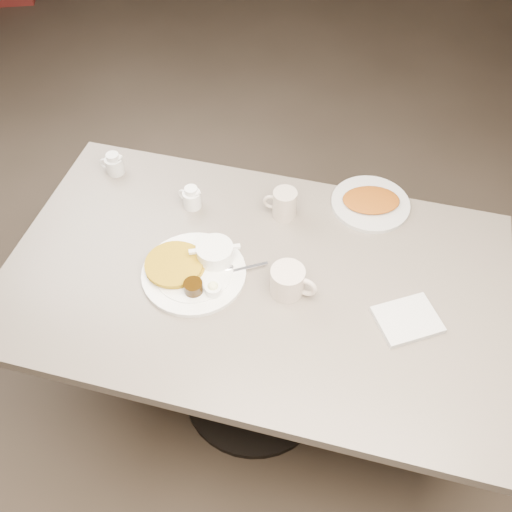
% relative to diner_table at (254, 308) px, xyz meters
% --- Properties ---
extents(room, '(7.04, 8.04, 2.84)m').
position_rel_diner_table_xyz_m(room, '(0.00, 0.00, 0.82)').
color(room, '#4C3F33').
rests_on(room, ground).
extents(diner_table, '(1.50, 0.90, 0.75)m').
position_rel_diner_table_xyz_m(diner_table, '(0.00, 0.00, 0.00)').
color(diner_table, slate).
rests_on(diner_table, ground).
extents(main_plate, '(0.41, 0.41, 0.07)m').
position_rel_diner_table_xyz_m(main_plate, '(-0.17, -0.03, 0.19)').
color(main_plate, white).
rests_on(main_plate, diner_table).
extents(coffee_mug_near, '(0.15, 0.11, 0.09)m').
position_rel_diner_table_xyz_m(coffee_mug_near, '(0.11, -0.03, 0.22)').
color(coffee_mug_near, beige).
rests_on(coffee_mug_near, diner_table).
extents(napkin, '(0.21, 0.20, 0.02)m').
position_rel_diner_table_xyz_m(napkin, '(0.46, -0.05, 0.18)').
color(napkin, silver).
rests_on(napkin, diner_table).
extents(coffee_mug_far, '(0.11, 0.08, 0.10)m').
position_rel_diner_table_xyz_m(coffee_mug_far, '(0.03, 0.27, 0.22)').
color(coffee_mug_far, beige).
rests_on(coffee_mug_far, diner_table).
extents(creamer_left, '(0.09, 0.07, 0.08)m').
position_rel_diner_table_xyz_m(creamer_left, '(-0.59, 0.32, 0.21)').
color(creamer_left, silver).
rests_on(creamer_left, diner_table).
extents(creamer_right, '(0.09, 0.07, 0.08)m').
position_rel_diner_table_xyz_m(creamer_right, '(-0.27, 0.23, 0.21)').
color(creamer_right, white).
rests_on(creamer_right, diner_table).
extents(hash_plate, '(0.32, 0.32, 0.04)m').
position_rel_diner_table_xyz_m(hash_plate, '(0.30, 0.38, 0.18)').
color(hash_plate, '#B9B8B5').
rests_on(hash_plate, diner_table).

